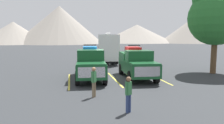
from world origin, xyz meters
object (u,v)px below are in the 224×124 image
object	(u,v)px
pickup_truck_b	(136,63)
person_b	(128,92)
camper_trailer_a	(108,47)
person_a	(94,80)
pickup_truck_a	(90,63)

from	to	relation	value
pickup_truck_b	person_b	distance (m)	7.70
pickup_truck_b	camper_trailer_a	xyz separation A→B (m)	(-0.53, 9.67, 0.78)
pickup_truck_b	person_b	size ratio (longest dim) A/B	3.56
pickup_truck_b	person_a	xyz separation A→B (m)	(-3.83, -4.67, -0.26)
camper_trailer_a	person_b	distance (m)	17.05
pickup_truck_a	person_a	distance (m)	5.03
pickup_truck_b	person_a	bearing A→B (deg)	-129.38
person_a	pickup_truck_b	bearing A→B (deg)	50.62
pickup_truck_b	camper_trailer_a	distance (m)	9.71
person_a	person_b	xyz separation A→B (m)	(1.19, -2.56, -0.04)
pickup_truck_a	person_b	bearing A→B (deg)	-83.13
camper_trailer_a	person_b	xyz separation A→B (m)	(-2.11, -16.89, -1.07)
person_a	person_b	distance (m)	2.82
camper_trailer_a	person_b	size ratio (longest dim) A/B	4.83
camper_trailer_a	person_a	xyz separation A→B (m)	(-3.30, -14.33, -1.03)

